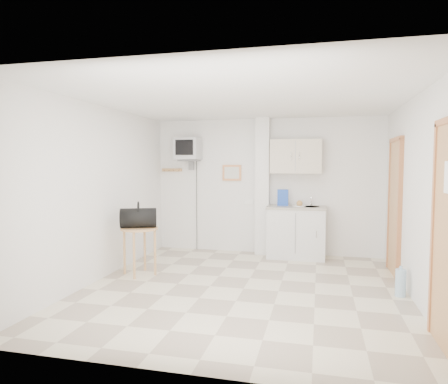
% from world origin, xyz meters
% --- Properties ---
extents(ground, '(4.50, 4.50, 0.00)m').
position_xyz_m(ground, '(0.00, 0.00, 0.00)').
color(ground, beige).
rests_on(ground, ground).
extents(room_envelope, '(4.24, 4.54, 2.55)m').
position_xyz_m(room_envelope, '(0.24, 0.09, 1.54)').
color(room_envelope, white).
rests_on(room_envelope, ground).
extents(kitchenette, '(1.03, 0.58, 2.10)m').
position_xyz_m(kitchenette, '(0.57, 2.00, 0.80)').
color(kitchenette, silver).
rests_on(kitchenette, ground).
extents(crt_television, '(0.44, 0.45, 2.15)m').
position_xyz_m(crt_television, '(-1.45, 2.02, 1.94)').
color(crt_television, slate).
rests_on(crt_television, ground).
extents(round_table, '(0.56, 0.56, 0.72)m').
position_xyz_m(round_table, '(-1.65, 0.31, 0.60)').
color(round_table, '#A47249').
rests_on(round_table, ground).
extents(duffel_bag, '(0.60, 0.47, 0.39)m').
position_xyz_m(duffel_bag, '(-1.66, 0.30, 0.87)').
color(duffel_bag, black).
rests_on(duffel_bag, round_table).
extents(water_bottle, '(0.13, 0.13, 0.39)m').
position_xyz_m(water_bottle, '(1.98, 0.16, 0.17)').
color(water_bottle, '#98BBD2').
rests_on(water_bottle, ground).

